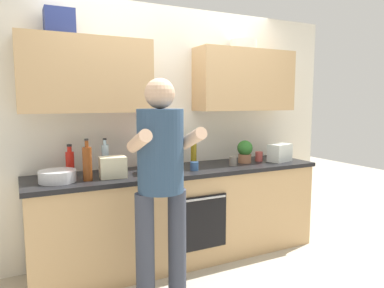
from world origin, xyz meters
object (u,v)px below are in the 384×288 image
object	(u,v)px
bottle_hotsauce	(70,162)
mixing_bowl	(57,176)
bottle_vinegar	(87,163)
person_standing	(161,174)
cup_stoneware	(233,161)
grocery_bag_crisps	(154,162)
grocery_bag_rice	(113,167)
grocery_bag_produce	(280,153)
bottle_water	(105,158)
cup_tea	(194,166)
cup_ceramic	(259,156)
bottle_oil	(194,152)
bottle_soda	(157,154)
potted_herb	(245,151)

from	to	relation	value
bottle_hotsauce	mixing_bowl	size ratio (longest dim) A/B	0.94
bottle_vinegar	mixing_bowl	size ratio (longest dim) A/B	1.19
person_standing	cup_stoneware	size ratio (longest dim) A/B	18.14
cup_stoneware	grocery_bag_crisps	world-z (taller)	grocery_bag_crisps
mixing_bowl	grocery_bag_rice	world-z (taller)	grocery_bag_rice
bottle_hotsauce	grocery_bag_rice	bearing A→B (deg)	-39.68
bottle_vinegar	grocery_bag_produce	bearing A→B (deg)	0.91
bottle_water	grocery_bag_produce	world-z (taller)	bottle_water
cup_tea	grocery_bag_produce	xyz separation A→B (m)	(1.06, 0.03, 0.05)
bottle_hotsauce	grocery_bag_produce	bearing A→B (deg)	-6.81
cup_ceramic	mixing_bowl	distance (m)	2.08
person_standing	grocery_bag_produce	size ratio (longest dim) A/B	6.66
bottle_oil	cup_ceramic	bearing A→B (deg)	-9.10
cup_tea	bottle_soda	bearing A→B (deg)	133.15
grocery_bag_rice	bottle_soda	bearing A→B (deg)	26.56
bottle_soda	mixing_bowl	bearing A→B (deg)	-167.04
person_standing	grocery_bag_crisps	xyz separation A→B (m)	(0.17, 0.61, -0.01)
cup_tea	person_standing	bearing A→B (deg)	-135.28
bottle_soda	cup_stoneware	world-z (taller)	bottle_soda
bottle_vinegar	mixing_bowl	world-z (taller)	bottle_vinegar
potted_herb	grocery_bag_rice	size ratio (longest dim) A/B	1.08
mixing_bowl	grocery_bag_crisps	distance (m)	0.83
bottle_soda	bottle_hotsauce	world-z (taller)	bottle_soda
bottle_water	bottle_hotsauce	size ratio (longest dim) A/B	1.16
grocery_bag_crisps	potted_herb	bearing A→B (deg)	3.94
person_standing	bottle_soda	size ratio (longest dim) A/B	5.36
bottle_oil	potted_herb	world-z (taller)	bottle_oil
cup_tea	potted_herb	xyz separation A→B (m)	(0.67, 0.13, 0.08)
bottle_oil	bottle_soda	distance (m)	0.39
grocery_bag_crisps	cup_ceramic	bearing A→B (deg)	3.89
grocery_bag_produce	cup_tea	bearing A→B (deg)	-178.12
bottle_water	potted_herb	size ratio (longest dim) A/B	1.34
grocery_bag_crisps	person_standing	bearing A→B (deg)	-105.74
grocery_bag_produce	grocery_bag_rice	bearing A→B (deg)	-179.85
bottle_oil	bottle_water	bearing A→B (deg)	-178.63
bottle_soda	cup_tea	xyz separation A→B (m)	(0.26, -0.28, -0.09)
person_standing	grocery_bag_produce	xyz separation A→B (m)	(1.62, 0.59, -0.02)
bottle_water	potted_herb	bearing A→B (deg)	-4.30
cup_ceramic	bottle_oil	bearing A→B (deg)	170.90
bottle_vinegar	grocery_bag_rice	world-z (taller)	bottle_vinegar
bottle_hotsauce	grocery_bag_crisps	world-z (taller)	bottle_hotsauce
bottle_water	mixing_bowl	bearing A→B (deg)	-157.36
cup_stoneware	grocery_bag_rice	xyz separation A→B (m)	(-1.22, -0.00, 0.04)
mixing_bowl	grocery_bag_rice	size ratio (longest dim) A/B	1.33
cup_ceramic	cup_stoneware	bearing A→B (deg)	-164.69
potted_herb	bottle_hotsauce	bearing A→B (deg)	174.88
bottle_water	grocery_bag_rice	world-z (taller)	bottle_water
mixing_bowl	grocery_bag_produce	bearing A→B (deg)	-0.72
bottle_oil	grocery_bag_rice	size ratio (longest dim) A/B	1.34
potted_herb	grocery_bag_rice	world-z (taller)	potted_herb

